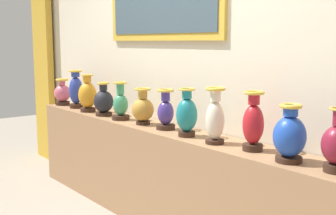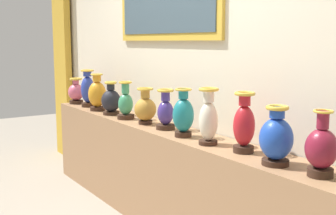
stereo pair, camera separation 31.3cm
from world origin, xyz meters
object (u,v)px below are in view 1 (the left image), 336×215
Objects in this scene: vase_jade at (121,104)px; vase_ochre at (143,108)px; vase_cobalt at (76,90)px; vase_crimson at (253,123)px; vase_rose at (62,93)px; vase_amber at (88,95)px; vase_onyx at (104,101)px; vase_indigo at (166,112)px; vase_ivory at (215,118)px; vase_sapphire at (290,136)px; vase_teal at (187,115)px.

vase_jade reaches higher than vase_ochre.
vase_crimson is at bearing 0.78° from vase_cobalt.
vase_rose is at bearing 179.92° from vase_jade.
vase_amber reaches higher than vase_ochre.
vase_ochre is 0.80× the size of vase_crimson.
vase_crimson is (2.60, 0.04, 0.05)m from vase_rose.
vase_onyx is at bearing -177.34° from vase_ochre.
vase_jade is 0.88× the size of vase_crimson.
vase_onyx is 1.03× the size of vase_ochre.
vase_crimson reaches higher than vase_amber.
vase_indigo is 0.83× the size of vase_ivory.
vase_rose is 1.73m from vase_indigo.
vase_sapphire reaches higher than vase_rose.
vase_cobalt reaches higher than vase_amber.
vase_sapphire is at bearing -1.95° from vase_indigo.
vase_teal is at bearing -0.22° from vase_jade.
vase_ivory is at bearing 0.18° from vase_amber.
vase_ochre is 0.91× the size of vase_sapphire.
vase_jade is 1.05× the size of vase_indigo.
vase_ivory is at bearing -4.40° from vase_indigo.
vase_onyx is 0.93× the size of vase_sapphire.
vase_rose is 0.76× the size of vase_crimson.
vase_rose is at bearing -179.02° from vase_crimson.
vase_onyx is at bearing -176.92° from vase_indigo.
vase_sapphire is at bearing -0.01° from vase_rose.
vase_cobalt is 1.74m from vase_teal.
vase_indigo is at bearing 2.50° from vase_amber.
vase_rose is at bearing -178.69° from vase_indigo.
vase_amber is 2.33m from vase_sapphire.
vase_rose is at bearing 178.93° from vase_amber.
vase_teal is 0.93× the size of vase_crimson.
vase_amber is 1.10× the size of vase_sapphire.
vase_onyx reaches higher than vase_ochre.
vase_crimson is at bearing 0.31° from vase_indigo.
vase_jade is at bearing -179.96° from vase_sapphire.
vase_teal is at bearing -0.59° from vase_cobalt.
vase_ivory is at bearing -170.15° from vase_crimson.
vase_rose is 1.46m from vase_ochre.
vase_crimson reaches higher than vase_indigo.
vase_teal is (0.58, -0.03, 0.03)m from vase_ochre.
vase_rose is 0.78× the size of vase_amber.
vase_crimson reaches higher than vase_rose.
vase_cobalt reaches higher than vase_ochre.
vase_indigo is at bearing 1.06° from vase_cobalt.
vase_teal is 0.87m from vase_sapphire.
vase_cobalt is 2.31m from vase_crimson.
vase_crimson is (2.31, 0.03, -0.01)m from vase_cobalt.
vase_crimson is at bearing 1.19° from vase_ochre.
vase_ochre is at bearing 178.28° from vase_ivory.
vase_cobalt is 1.17× the size of vase_sapphire.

